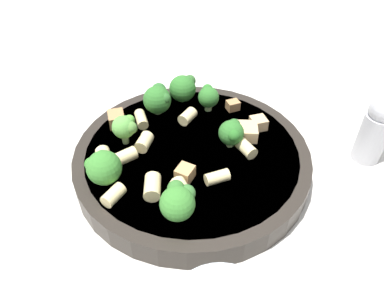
% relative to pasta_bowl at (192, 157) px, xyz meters
% --- Properties ---
extents(ground_plane, '(2.00, 2.00, 0.00)m').
position_rel_pasta_bowl_xyz_m(ground_plane, '(0.00, 0.00, -0.02)').
color(ground_plane, beige).
extents(pasta_bowl, '(0.29, 0.29, 0.03)m').
position_rel_pasta_bowl_xyz_m(pasta_bowl, '(0.00, 0.00, 0.00)').
color(pasta_bowl, '#28231E').
rests_on(pasta_bowl, ground_plane).
extents(broccoli_floret_0, '(0.03, 0.03, 0.03)m').
position_rel_pasta_bowl_xyz_m(broccoli_floret_0, '(0.07, -0.05, 0.03)').
color(broccoli_floret_0, '#9EC175').
rests_on(broccoli_floret_0, pasta_bowl).
extents(broccoli_floret_1, '(0.04, 0.04, 0.04)m').
position_rel_pasta_bowl_xyz_m(broccoli_floret_1, '(0.10, -0.03, 0.03)').
color(broccoli_floret_1, '#84AD60').
rests_on(broccoli_floret_1, pasta_bowl).
extents(broccoli_floret_2, '(0.03, 0.03, 0.04)m').
position_rel_pasta_bowl_xyz_m(broccoli_floret_2, '(-0.01, -0.05, 0.03)').
color(broccoli_floret_2, '#9EC175').
rests_on(broccoli_floret_2, pasta_bowl).
extents(broccoli_floret_3, '(0.04, 0.04, 0.04)m').
position_rel_pasta_bowl_xyz_m(broccoli_floret_3, '(-0.09, 0.05, 0.04)').
color(broccoli_floret_3, '#84AD60').
rests_on(broccoli_floret_3, pasta_bowl).
extents(broccoli_floret_4, '(0.04, 0.04, 0.04)m').
position_rel_pasta_bowl_xyz_m(broccoli_floret_4, '(0.09, 0.02, 0.03)').
color(broccoli_floret_4, '#84AD60').
rests_on(broccoli_floret_4, pasta_bowl).
extents(broccoli_floret_5, '(0.04, 0.04, 0.04)m').
position_rel_pasta_bowl_xyz_m(broccoli_floret_5, '(-0.01, 0.11, 0.03)').
color(broccoli_floret_5, '#9EC175').
rests_on(broccoli_floret_5, pasta_bowl).
extents(broccoli_floret_6, '(0.03, 0.03, 0.04)m').
position_rel_pasta_bowl_xyz_m(broccoli_floret_6, '(0.04, 0.07, 0.04)').
color(broccoli_floret_6, '#9EC175').
rests_on(broccoli_floret_6, pasta_bowl).
extents(rigatoni_0, '(0.03, 0.03, 0.02)m').
position_rel_pasta_bowl_xyz_m(rigatoni_0, '(-0.04, 0.10, 0.02)').
color(rigatoni_0, beige).
rests_on(rigatoni_0, pasta_bowl).
extents(rigatoni_1, '(0.01, 0.03, 0.01)m').
position_rel_pasta_bowl_xyz_m(rigatoni_1, '(-0.06, -0.01, 0.02)').
color(rigatoni_1, beige).
rests_on(rigatoni_1, pasta_bowl).
extents(rigatoni_2, '(0.03, 0.03, 0.02)m').
position_rel_pasta_bowl_xyz_m(rigatoni_2, '(0.03, 0.05, 0.02)').
color(rigatoni_2, beige).
rests_on(rigatoni_2, pasta_bowl).
extents(rigatoni_3, '(0.03, 0.02, 0.02)m').
position_rel_pasta_bowl_xyz_m(rigatoni_3, '(0.01, 0.10, 0.02)').
color(rigatoni_3, beige).
rests_on(rigatoni_3, pasta_bowl).
extents(rigatoni_4, '(0.03, 0.03, 0.02)m').
position_rel_pasta_bowl_xyz_m(rigatoni_4, '(0.06, -0.01, 0.02)').
color(rigatoni_4, beige).
rests_on(rigatoni_4, pasta_bowl).
extents(rigatoni_5, '(0.02, 0.03, 0.02)m').
position_rel_pasta_bowl_xyz_m(rigatoni_5, '(0.01, 0.08, 0.02)').
color(rigatoni_5, beige).
rests_on(rigatoni_5, pasta_bowl).
extents(rigatoni_6, '(0.03, 0.02, 0.01)m').
position_rel_pasta_bowl_xyz_m(rigatoni_6, '(0.07, 0.04, 0.02)').
color(rigatoni_6, beige).
rests_on(rigatoni_6, pasta_bowl).
extents(rigatoni_7, '(0.03, 0.02, 0.02)m').
position_rel_pasta_bowl_xyz_m(rigatoni_7, '(-0.06, 0.04, 0.02)').
color(rigatoni_7, beige).
rests_on(rigatoni_7, pasta_bowl).
extents(rigatoni_8, '(0.03, 0.02, 0.02)m').
position_rel_pasta_bowl_xyz_m(rigatoni_8, '(-0.03, -0.06, 0.02)').
color(rigatoni_8, beige).
rests_on(rigatoni_8, pasta_bowl).
extents(rigatoni_9, '(0.03, 0.03, 0.02)m').
position_rel_pasta_bowl_xyz_m(rigatoni_9, '(-0.05, 0.06, 0.02)').
color(rigatoni_9, beige).
rests_on(rigatoni_9, pasta_bowl).
extents(chicken_chunk_0, '(0.03, 0.03, 0.02)m').
position_rel_pasta_bowl_xyz_m(chicken_chunk_0, '(-0.04, 0.02, 0.02)').
color(chicken_chunk_0, tan).
rests_on(chicken_chunk_0, pasta_bowl).
extents(chicken_chunk_1, '(0.03, 0.02, 0.02)m').
position_rel_pasta_bowl_xyz_m(chicken_chunk_1, '(0.08, 0.07, 0.02)').
color(chicken_chunk_1, '#A87A4C').
rests_on(chicken_chunk_1, pasta_bowl).
extents(chicken_chunk_2, '(0.04, 0.04, 0.02)m').
position_rel_pasta_bowl_xyz_m(chicken_chunk_2, '(-0.00, -0.07, 0.02)').
color(chicken_chunk_2, tan).
rests_on(chicken_chunk_2, pasta_bowl).
extents(chicken_chunk_3, '(0.01, 0.02, 0.01)m').
position_rel_pasta_bowl_xyz_m(chicken_chunk_3, '(0.06, -0.08, 0.02)').
color(chicken_chunk_3, '#A87A4C').
rests_on(chicken_chunk_3, pasta_bowl).
extents(chicken_chunk_4, '(0.02, 0.02, 0.01)m').
position_rel_pasta_bowl_xyz_m(chicken_chunk_4, '(0.01, -0.10, 0.02)').
color(chicken_chunk_4, tan).
rests_on(chicken_chunk_4, pasta_bowl).
extents(pepper_shaker, '(0.04, 0.04, 0.09)m').
position_rel_pasta_bowl_xyz_m(pepper_shaker, '(-0.06, -0.22, 0.03)').
color(pepper_shaker, '#B2B2B7').
rests_on(pepper_shaker, ground_plane).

